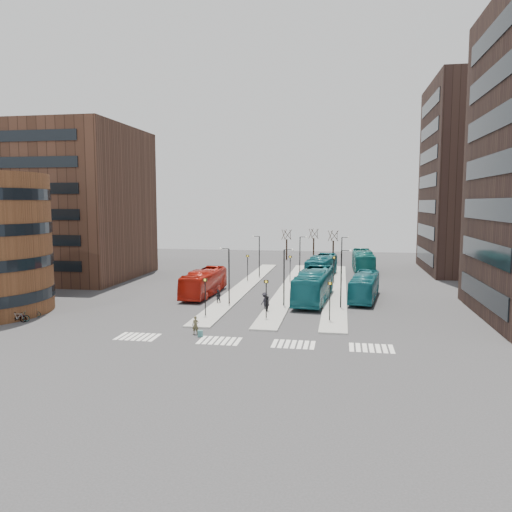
% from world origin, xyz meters
% --- Properties ---
extents(ground, '(160.00, 160.00, 0.00)m').
position_xyz_m(ground, '(0.00, 0.00, 0.00)').
color(ground, '#2E2E31').
rests_on(ground, ground).
extents(island_left, '(2.50, 45.00, 0.15)m').
position_xyz_m(island_left, '(-4.00, 30.00, 0.07)').
color(island_left, '#979791').
rests_on(island_left, ground).
extents(island_mid, '(2.50, 45.00, 0.15)m').
position_xyz_m(island_mid, '(2.00, 30.00, 0.07)').
color(island_mid, '#979791').
rests_on(island_mid, ground).
extents(island_right, '(2.50, 45.00, 0.15)m').
position_xyz_m(island_right, '(8.00, 30.00, 0.07)').
color(island_right, '#979791').
rests_on(island_right, ground).
extents(suitcase, '(0.50, 0.44, 0.53)m').
position_xyz_m(suitcase, '(-2.86, 4.89, 0.27)').
color(suitcase, navy).
rests_on(suitcase, ground).
extents(red_bus, '(3.05, 11.25, 3.11)m').
position_xyz_m(red_bus, '(-7.62, 22.95, 1.55)').
color(red_bus, '#AD190D').
rests_on(red_bus, ground).
extents(teal_bus_a, '(4.15, 13.18, 3.61)m').
position_xyz_m(teal_bus_a, '(5.56, 21.72, 1.81)').
color(teal_bus_a, '#155F69').
rests_on(teal_bus_a, ground).
extents(teal_bus_b, '(4.44, 12.28, 3.35)m').
position_xyz_m(teal_bus_b, '(5.71, 39.43, 1.67)').
color(teal_bus_b, '#15606C').
rests_on(teal_bus_b, ground).
extents(teal_bus_c, '(3.99, 11.12, 3.03)m').
position_xyz_m(teal_bus_c, '(11.26, 23.59, 1.51)').
color(teal_bus_c, '#16636E').
rests_on(teal_bus_c, ground).
extents(teal_bus_d, '(3.26, 12.60, 3.49)m').
position_xyz_m(teal_bus_d, '(12.00, 46.65, 1.74)').
color(teal_bus_d, '#156965').
rests_on(teal_bus_d, ground).
extents(traveller, '(0.57, 0.38, 1.56)m').
position_xyz_m(traveller, '(-3.47, 5.56, 0.78)').
color(traveller, brown).
rests_on(traveller, ground).
extents(commuter_a, '(0.87, 0.74, 1.57)m').
position_xyz_m(commuter_a, '(-4.74, 18.35, 0.78)').
color(commuter_a, black).
rests_on(commuter_a, ground).
extents(commuter_b, '(0.79, 1.08, 1.70)m').
position_xyz_m(commuter_b, '(1.28, 14.97, 0.85)').
color(commuter_b, black).
rests_on(commuter_b, ground).
extents(commuter_c, '(1.11, 1.35, 1.82)m').
position_xyz_m(commuter_c, '(0.79, 16.29, 0.91)').
color(commuter_c, black).
rests_on(commuter_c, ground).
extents(bicycle_near, '(1.92, 1.18, 0.95)m').
position_xyz_m(bicycle_near, '(-21.00, 7.02, 0.48)').
color(bicycle_near, gray).
rests_on(bicycle_near, ground).
extents(bicycle_mid, '(1.72, 0.74, 1.00)m').
position_xyz_m(bicycle_mid, '(-21.00, 6.77, 0.50)').
color(bicycle_mid, gray).
rests_on(bicycle_mid, ground).
extents(bicycle_far, '(1.64, 1.08, 0.82)m').
position_xyz_m(bicycle_far, '(-21.00, 8.99, 0.41)').
color(bicycle_far, gray).
rests_on(bicycle_far, ground).
extents(crosswalk_stripes, '(22.35, 2.40, 0.01)m').
position_xyz_m(crosswalk_stripes, '(1.75, 4.00, 0.01)').
color(crosswalk_stripes, silver).
rests_on(crosswalk_stripes, ground).
extents(office_block, '(25.00, 20.12, 22.00)m').
position_xyz_m(office_block, '(-34.00, 33.98, 11.00)').
color(office_block, '#462D20').
rests_on(office_block, ground).
extents(tower_far, '(20.12, 20.00, 30.00)m').
position_xyz_m(tower_far, '(31.98, 50.00, 15.00)').
color(tower_far, '#32221C').
rests_on(tower_far, ground).
extents(sign_poles, '(12.45, 22.12, 3.65)m').
position_xyz_m(sign_poles, '(1.60, 23.00, 2.41)').
color(sign_poles, black).
rests_on(sign_poles, ground).
extents(lamp_posts, '(14.04, 20.24, 6.12)m').
position_xyz_m(lamp_posts, '(2.64, 28.00, 3.58)').
color(lamp_posts, black).
rests_on(lamp_posts, ground).
extents(bare_trees, '(10.97, 8.14, 5.90)m').
position_xyz_m(bare_trees, '(2.67, 62.67, 2.72)').
color(bare_trees, black).
rests_on(bare_trees, ground).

